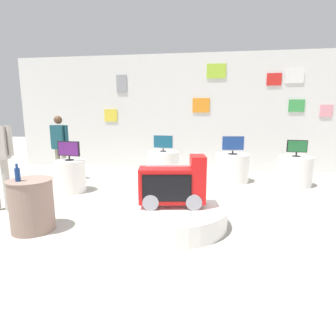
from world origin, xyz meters
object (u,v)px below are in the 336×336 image
object	(u,v)px
display_pedestal_center_rear	(71,176)
shopper_browsing_rear	(60,143)
display_pedestal_left_rear	(295,171)
display_pedestal_far_right	(232,168)
side_table_round	(32,205)
tv_on_center_rear	(69,150)
novelty_firetruck_tv	(173,186)
tv_on_right_rear	(163,142)
tv_on_left_rear	(297,147)
main_display_pedestal	(172,215)
tv_on_far_right	(233,144)
display_pedestal_right_rear	(163,164)
bottle_on_side_table	(17,174)

from	to	relation	value
display_pedestal_center_rear	shopper_browsing_rear	xyz separation A→B (m)	(-0.77, 1.00, 0.60)
display_pedestal_left_rear	display_pedestal_far_right	xyz separation A→B (m)	(-1.44, 0.17, 0.00)
display_pedestal_left_rear	shopper_browsing_rear	bearing A→B (deg)	-176.89
side_table_round	tv_on_center_rear	bearing A→B (deg)	102.78
novelty_firetruck_tv	tv_on_right_rear	size ratio (longest dim) A/B	1.84
display_pedestal_far_right	display_pedestal_center_rear	bearing A→B (deg)	-157.32
tv_on_left_rear	side_table_round	size ratio (longest dim) A/B	0.58
main_display_pedestal	shopper_browsing_rear	bearing A→B (deg)	141.76
display_pedestal_left_rear	tv_on_left_rear	world-z (taller)	tv_on_left_rear
tv_on_far_right	novelty_firetruck_tv	bearing A→B (deg)	-109.79
tv_on_far_right	side_table_round	distance (m)	4.70
display_pedestal_center_rear	display_pedestal_right_rear	bearing A→B (deg)	44.45
display_pedestal_far_right	novelty_firetruck_tv	bearing A→B (deg)	-109.78
main_display_pedestal	tv_on_far_right	xyz separation A→B (m)	(1.10, 3.01, 0.79)
display_pedestal_center_rear	novelty_firetruck_tv	bearing A→B (deg)	-31.94
novelty_firetruck_tv	tv_on_right_rear	world-z (taller)	tv_on_right_rear
side_table_round	tv_on_far_right	bearing A→B (deg)	48.63
novelty_firetruck_tv	tv_on_left_rear	world-z (taller)	same
main_display_pedestal	tv_on_left_rear	world-z (taller)	tv_on_left_rear
novelty_firetruck_tv	display_pedestal_far_right	size ratio (longest dim) A/B	1.24
tv_on_center_rear	shopper_browsing_rear	size ratio (longest dim) A/B	0.32
tv_on_center_rear	display_pedestal_far_right	xyz separation A→B (m)	(3.55, 1.49, -0.58)
main_display_pedestal	tv_on_far_right	world-z (taller)	tv_on_far_right
display_pedestal_right_rear	shopper_browsing_rear	bearing A→B (deg)	-163.95
shopper_browsing_rear	bottle_on_side_table	bearing A→B (deg)	-70.14
display_pedestal_right_rear	tv_on_far_right	xyz separation A→B (m)	(1.79, -0.24, 0.59)
display_pedestal_far_right	tv_on_left_rear	bearing A→B (deg)	-6.95
display_pedestal_far_right	shopper_browsing_rear	distance (m)	4.38
display_pedestal_right_rear	display_pedestal_far_right	distance (m)	1.81
display_pedestal_left_rear	display_pedestal_far_right	world-z (taller)	same
main_display_pedestal	novelty_firetruck_tv	world-z (taller)	novelty_firetruck_tv
display_pedestal_right_rear	display_pedestal_far_right	world-z (taller)	same
main_display_pedestal	tv_on_left_rear	bearing A→B (deg)	48.05
display_pedestal_far_right	side_table_round	bearing A→B (deg)	-131.34
display_pedestal_center_rear	display_pedestal_right_rear	world-z (taller)	same
display_pedestal_center_rear	tv_on_left_rear	bearing A→B (deg)	14.66
display_pedestal_center_rear	tv_on_right_rear	xyz separation A→B (m)	(1.76, 1.72, 0.59)
tv_on_far_right	tv_on_left_rear	bearing A→B (deg)	-6.79
tv_on_center_rear	bottle_on_side_table	bearing A→B (deg)	-80.29
bottle_on_side_table	shopper_browsing_rear	world-z (taller)	shopper_browsing_rear
main_display_pedestal	display_pedestal_center_rear	distance (m)	2.89
display_pedestal_left_rear	bottle_on_side_table	size ratio (longest dim) A/B	3.14
side_table_round	tv_on_right_rear	bearing A→B (deg)	70.90
tv_on_right_rear	side_table_round	world-z (taller)	tv_on_right_rear
main_display_pedestal	shopper_browsing_rear	world-z (taller)	shopper_browsing_rear
display_pedestal_center_rear	bottle_on_side_table	xyz separation A→B (m)	(0.36, -2.13, 0.52)
shopper_browsing_rear	side_table_round	bearing A→B (deg)	-67.94
novelty_firetruck_tv	main_display_pedestal	bearing A→B (deg)	170.21
novelty_firetruck_tv	side_table_round	size ratio (longest dim) A/B	1.35
tv_on_left_rear	tv_on_right_rear	size ratio (longest dim) A/B	0.80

